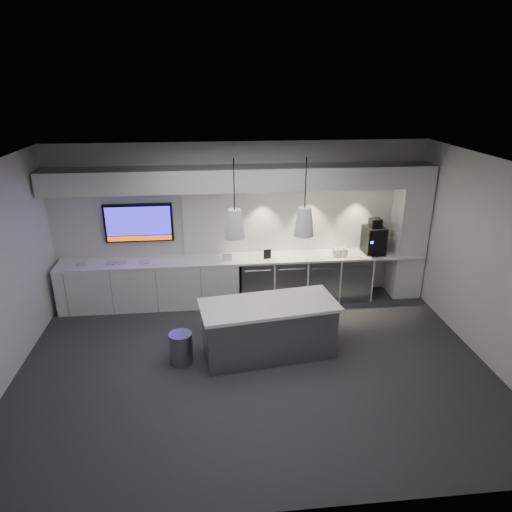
{
  "coord_description": "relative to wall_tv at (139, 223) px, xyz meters",
  "views": [
    {
      "loc": [
        -0.58,
        -5.77,
        4.04
      ],
      "look_at": [
        0.14,
        1.1,
        1.34
      ],
      "focal_mm": 32.0,
      "sensor_mm": 36.0,
      "label": 1
    }
  ],
  "objects": [
    {
      "name": "cup_cluster",
      "position": [
        3.73,
        -0.38,
        -0.58
      ],
      "size": [
        0.28,
        0.18,
        0.15
      ],
      "primitive_type": null,
      "color": "white",
      "rests_on": "back_counter"
    },
    {
      "name": "pendant_left",
      "position": [
        1.65,
        -2.14,
        0.59
      ],
      "size": [
        0.29,
        0.29,
        1.11
      ],
      "color": "white",
      "rests_on": "ceiling"
    },
    {
      "name": "tray_c",
      "position": [
        -0.31,
        -0.32,
        -0.65
      ],
      "size": [
        0.2,
        0.2,
        0.02
      ],
      "primitive_type": "cube",
      "rotation": [
        0.0,
        0.0,
        0.32
      ],
      "color": "#BDBDBD",
      "rests_on": "back_counter"
    },
    {
      "name": "sign_black",
      "position": [
        2.35,
        -0.36,
        -0.57
      ],
      "size": [
        0.14,
        0.04,
        0.18
      ],
      "primitive_type": "cube",
      "rotation": [
        0.0,
        0.0,
        0.18
      ],
      "color": "black",
      "rests_on": "back_counter"
    },
    {
      "name": "tray_a",
      "position": [
        -1.03,
        -0.33,
        -0.65
      ],
      "size": [
        0.2,
        0.2,
        0.02
      ],
      "primitive_type": "cube",
      "rotation": [
        0.0,
        0.0,
        0.34
      ],
      "color": "#BDBDBD",
      "rests_on": "back_counter"
    },
    {
      "name": "tray_b",
      "position": [
        -0.51,
        -0.33,
        -0.65
      ],
      "size": [
        0.17,
        0.17,
        0.02
      ],
      "primitive_type": "cube",
      "rotation": [
        0.0,
        0.0,
        -0.08
      ],
      "color": "#BDBDBD",
      "rests_on": "back_counter"
    },
    {
      "name": "tray_d",
      "position": [
        0.08,
        -0.34,
        -0.65
      ],
      "size": [
        0.2,
        0.2,
        0.02
      ],
      "primitive_type": "cube",
      "rotation": [
        0.0,
        0.0,
        0.27
      ],
      "color": "#BDBDBD",
      "rests_on": "back_counter"
    },
    {
      "name": "wall_right",
      "position": [
        5.4,
        -2.45,
        -0.06
      ],
      "size": [
        0.0,
        7.0,
        7.0
      ],
      "primitive_type": "plane",
      "rotation": [
        1.57,
        0.0,
        -1.57
      ],
      "color": "silver",
      "rests_on": "floor"
    },
    {
      "name": "wall_back",
      "position": [
        1.9,
        0.05,
        -0.06
      ],
      "size": [
        7.0,
        0.0,
        7.0
      ],
      "primitive_type": "plane",
      "rotation": [
        1.57,
        0.0,
        0.0
      ],
      "color": "silver",
      "rests_on": "floor"
    },
    {
      "name": "wall_tv",
      "position": [
        0.0,
        0.0,
        0.0
      ],
      "size": [
        1.25,
        0.07,
        0.72
      ],
      "color": "black",
      "rests_on": "wall_back"
    },
    {
      "name": "fridge_unit_a",
      "position": [
        2.15,
        -0.27,
        -1.13
      ],
      "size": [
        0.6,
        0.61,
        0.85
      ],
      "primitive_type": "cube",
      "color": "gray",
      "rests_on": "floor"
    },
    {
      "name": "ceiling",
      "position": [
        1.9,
        -2.45,
        1.44
      ],
      "size": [
        7.0,
        7.0,
        0.0
      ],
      "primitive_type": "plane",
      "rotation": [
        3.14,
        0.0,
        0.0
      ],
      "color": "black",
      "rests_on": "wall_back"
    },
    {
      "name": "floor",
      "position": [
        1.9,
        -2.45,
        -1.56
      ],
      "size": [
        7.0,
        7.0,
        0.0
      ],
      "primitive_type": "plane",
      "color": "#313033",
      "rests_on": "ground"
    },
    {
      "name": "sign_white",
      "position": [
        1.6,
        -0.4,
        -0.59
      ],
      "size": [
        0.18,
        0.02,
        0.14
      ],
      "primitive_type": "cube",
      "rotation": [
        0.0,
        0.0,
        0.01
      ],
      "color": "white",
      "rests_on": "back_counter"
    },
    {
      "name": "back_counter",
      "position": [
        1.9,
        -0.27,
        -0.68
      ],
      "size": [
        6.8,
        0.65,
        0.04
      ],
      "primitive_type": "cube",
      "color": "white",
      "rests_on": "left_base_cabinets"
    },
    {
      "name": "fridge_unit_d",
      "position": [
        4.04,
        -0.27,
        -1.13
      ],
      "size": [
        0.6,
        0.61,
        0.85
      ],
      "primitive_type": "cube",
      "color": "gray",
      "rests_on": "floor"
    },
    {
      "name": "backsplash",
      "position": [
        3.1,
        0.03,
        -0.01
      ],
      "size": [
        4.6,
        0.03,
        1.3
      ],
      "primitive_type": "cube",
      "color": "white",
      "rests_on": "wall_back"
    },
    {
      "name": "column",
      "position": [
        5.1,
        -0.25,
        -0.26
      ],
      "size": [
        0.55,
        0.55,
        2.6
      ],
      "primitive_type": "cube",
      "color": "white",
      "rests_on": "floor"
    },
    {
      "name": "wall_front",
      "position": [
        1.9,
        -4.95,
        -0.06
      ],
      "size": [
        7.0,
        0.0,
        7.0
      ],
      "primitive_type": "plane",
      "rotation": [
        -1.57,
        0.0,
        0.0
      ],
      "color": "silver",
      "rests_on": "floor"
    },
    {
      "name": "pendant_right",
      "position": [
        2.64,
        -2.14,
        0.59
      ],
      "size": [
        0.29,
        0.29,
        1.11
      ],
      "color": "white",
      "rests_on": "ceiling"
    },
    {
      "name": "coffee_machine",
      "position": [
        4.42,
        -0.25,
        -0.38
      ],
      "size": [
        0.39,
        0.55,
        0.68
      ],
      "rotation": [
        0.0,
        0.0,
        0.05
      ],
      "color": "black",
      "rests_on": "back_counter"
    },
    {
      "name": "soffit",
      "position": [
        1.9,
        -0.25,
        0.84
      ],
      "size": [
        6.9,
        0.6,
        0.4
      ],
      "primitive_type": "cube",
      "color": "white",
      "rests_on": "wall_back"
    },
    {
      "name": "bin",
      "position": [
        0.81,
        -2.23,
        -1.31
      ],
      "size": [
        0.37,
        0.37,
        0.49
      ],
      "primitive_type": "cylinder",
      "rotation": [
        0.0,
        0.0,
        -0.07
      ],
      "color": "gray",
      "rests_on": "floor"
    },
    {
      "name": "island",
      "position": [
        2.15,
        -2.14,
        -1.12
      ],
      "size": [
        2.17,
        1.16,
        0.88
      ],
      "rotation": [
        0.0,
        0.0,
        0.14
      ],
      "color": "gray",
      "rests_on": "floor"
    },
    {
      "name": "fridge_unit_c",
      "position": [
        3.41,
        -0.27,
        -1.13
      ],
      "size": [
        0.6,
        0.61,
        0.85
      ],
      "primitive_type": "cube",
      "color": "gray",
      "rests_on": "floor"
    },
    {
      "name": "left_base_cabinets",
      "position": [
        0.15,
        -0.27,
        -1.13
      ],
      "size": [
        3.3,
        0.63,
        0.86
      ],
      "primitive_type": "cube",
      "color": "white",
      "rests_on": "floor"
    },
    {
      "name": "fridge_unit_b",
      "position": [
        2.78,
        -0.27,
        -1.13
      ],
      "size": [
        0.6,
        0.61,
        0.85
      ],
      "primitive_type": "cube",
      "color": "gray",
      "rests_on": "floor"
    }
  ]
}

